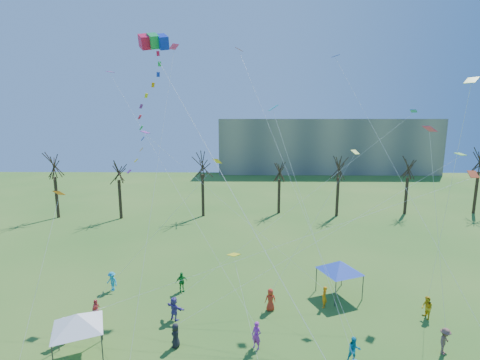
{
  "coord_description": "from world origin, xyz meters",
  "views": [
    {
      "loc": [
        -1.08,
        -14.05,
        14.35
      ],
      "look_at": [
        -1.35,
        5.0,
        11.0
      ],
      "focal_mm": 25.0,
      "sensor_mm": 36.0,
      "label": 1
    }
  ],
  "objects_px": {
    "canopy_tent_white": "(77,321)",
    "canopy_tent_blue": "(340,266)",
    "big_box_kite": "(150,115)",
    "distant_building": "(325,146)"
  },
  "relations": [
    {
      "from": "distant_building",
      "to": "canopy_tent_blue",
      "type": "relative_size",
      "value": 15.81
    },
    {
      "from": "big_box_kite",
      "to": "canopy_tent_white",
      "type": "relative_size",
      "value": 6.75
    },
    {
      "from": "canopy_tent_blue",
      "to": "big_box_kite",
      "type": "bearing_deg",
      "value": -167.41
    },
    {
      "from": "big_box_kite",
      "to": "canopy_tent_white",
      "type": "distance_m",
      "value": 13.61
    },
    {
      "from": "big_box_kite",
      "to": "canopy_tent_white",
      "type": "bearing_deg",
      "value": -128.85
    },
    {
      "from": "big_box_kite",
      "to": "canopy_tent_blue",
      "type": "bearing_deg",
      "value": 12.59
    },
    {
      "from": "big_box_kite",
      "to": "canopy_tent_white",
      "type": "height_order",
      "value": "big_box_kite"
    },
    {
      "from": "canopy_tent_white",
      "to": "canopy_tent_blue",
      "type": "bearing_deg",
      "value": 23.37
    },
    {
      "from": "distant_building",
      "to": "big_box_kite",
      "type": "xyz_separation_m",
      "value": [
        -29.48,
        -73.28,
        7.29
      ]
    },
    {
      "from": "canopy_tent_white",
      "to": "canopy_tent_blue",
      "type": "distance_m",
      "value": 19.55
    }
  ]
}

